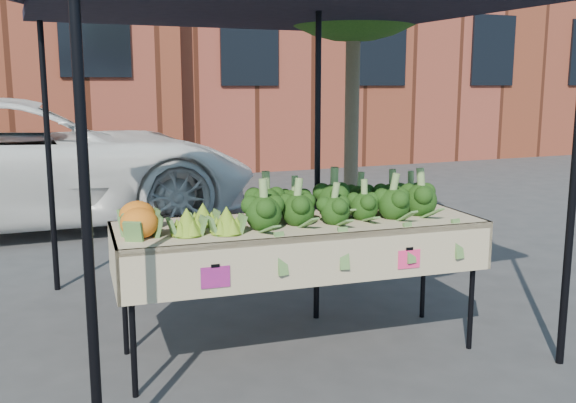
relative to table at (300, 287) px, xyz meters
The scene contains 7 objects.
ground 0.51m from the table, 13.42° to the left, with size 90.00×90.00×0.00m, color #313133.
table is the anchor object (origin of this frame).
canopy 1.11m from the table, 87.19° to the left, with size 3.16×3.16×2.74m, color black, non-canonical shape.
broccoli_heap 0.68m from the table, ahead, with size 1.49×0.59×0.28m, color black.
romanesco_cluster 0.87m from the table, behind, with size 0.45×0.49×0.22m, color #78B029.
cauliflower_pair 1.17m from the table, behind, with size 0.25×0.45×0.20m, color orange.
street_tree 2.40m from the table, 51.48° to the left, with size 1.93×1.93×3.80m, color #1E4C14, non-canonical shape.
Camera 1 is at (-1.94, -3.85, 1.79)m, focal length 40.49 mm.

